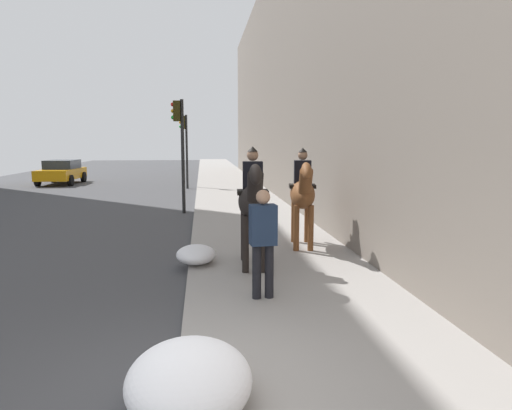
# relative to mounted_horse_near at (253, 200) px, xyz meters

# --- Properties ---
(sidewalk_slab) EXTENTS (120.00, 3.60, 0.12)m
(sidewalk_slab) POSITION_rel_mounted_horse_near_xyz_m (-4.45, -0.55, -1.37)
(sidewalk_slab) COLOR gray
(sidewalk_slab) RESTS_ON ground
(mounted_horse_near) EXTENTS (2.15, 0.65, 2.33)m
(mounted_horse_near) POSITION_rel_mounted_horse_near_xyz_m (0.00, 0.00, 0.00)
(mounted_horse_near) COLOR black
(mounted_horse_near) RESTS_ON sidewalk_slab
(mounted_horse_far) EXTENTS (2.15, 0.76, 2.28)m
(mounted_horse_far) POSITION_rel_mounted_horse_near_xyz_m (1.57, -1.32, -0.04)
(mounted_horse_far) COLOR brown
(mounted_horse_far) RESTS_ON sidewalk_slab
(pedestrian_greeting) EXTENTS (0.30, 0.42, 1.70)m
(pedestrian_greeting) POSITION_rel_mounted_horse_near_xyz_m (-1.79, 0.04, -0.33)
(pedestrian_greeting) COLOR black
(pedestrian_greeting) RESTS_ON sidewalk_slab
(car_mid_lane) EXTENTS (4.24, 2.16, 1.44)m
(car_mid_lane) POSITION_rel_mounted_horse_near_xyz_m (20.13, 9.36, -0.67)
(car_mid_lane) COLOR orange
(car_mid_lane) RESTS_ON ground
(traffic_light_near_curb) EXTENTS (0.20, 0.44, 3.99)m
(traffic_light_near_curb) POSITION_rel_mounted_horse_near_xyz_m (7.74, 1.71, 1.24)
(traffic_light_near_curb) COLOR black
(traffic_light_near_curb) RESTS_ON ground
(traffic_light_far_curb) EXTENTS (0.20, 0.44, 3.95)m
(traffic_light_far_curb) POSITION_rel_mounted_horse_near_xyz_m (16.44, 1.85, 1.21)
(traffic_light_far_curb) COLOR black
(traffic_light_far_curb) RESTS_ON ground
(snow_pile_near) EXTENTS (1.51, 1.16, 0.52)m
(snow_pile_near) POSITION_rel_mounted_horse_near_xyz_m (-4.64, 1.11, -1.05)
(snow_pile_near) COLOR white
(snow_pile_near) RESTS_ON sidewalk_slab
(snow_pile_far) EXTENTS (1.03, 0.79, 0.36)m
(snow_pile_far) POSITION_rel_mounted_horse_near_xyz_m (0.42, 1.11, -1.13)
(snow_pile_far) COLOR white
(snow_pile_far) RESTS_ON sidewalk_slab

